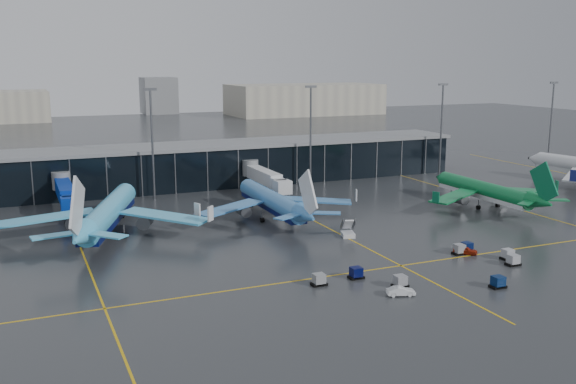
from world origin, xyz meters
name	(u,v)px	position (x,y,z in m)	size (l,w,h in m)	color
ground	(303,248)	(0.00, 0.00, 0.00)	(600.00, 600.00, 0.00)	#282B2D
terminal_pier	(202,164)	(0.00, 62.00, 5.42)	(142.00, 17.00, 10.70)	black
jet_bridges	(65,192)	(-35.00, 42.99, 4.55)	(94.00, 27.50, 7.20)	#595B60
flood_masts	(235,136)	(5.00, 50.00, 13.81)	(203.00, 0.50, 25.50)	#595B60
distant_hangars	(187,101)	(49.94, 270.08, 8.79)	(260.00, 71.00, 22.00)	#B2AD99
taxi_lines	(327,227)	(10.00, 10.61, 0.01)	(220.00, 120.00, 0.02)	gold
airliner_arkefly	(108,198)	(-29.21, 21.55, 6.93)	(39.59, 45.09, 13.86)	#44B0E0
airliner_klm_near	(271,189)	(2.78, 21.35, 6.09)	(34.81, 39.65, 12.18)	#397ABD
airliner_aer_lingus	(484,180)	(49.69, 13.47, 5.88)	(33.61, 38.28, 11.76)	#0D7037
baggage_carts	(442,265)	(14.59, -19.39, 0.76)	(35.53, 17.20, 1.70)	black
mobile_airstair	(348,232)	(10.56, 3.33, 0.77)	(3.07, 3.72, 3.45)	silver
service_van_red	(465,250)	(23.16, -13.98, 0.68)	(1.59, 3.96, 1.35)	maroon
service_van_white	(401,291)	(2.72, -26.12, 0.64)	(1.36, 3.89, 1.28)	silver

